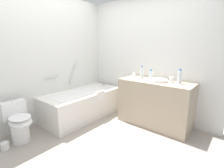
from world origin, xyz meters
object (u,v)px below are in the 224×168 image
at_px(drinking_glass_1, 134,75).
at_px(toilet_paper_roll, 5,146).
at_px(toilet, 19,122).
at_px(soap_dish, 137,78).
at_px(drinking_glass_0, 171,79).
at_px(bathtub, 83,103).
at_px(water_bottle_2, 151,75).
at_px(sink_faucet, 163,78).
at_px(sink_basin, 159,80).
at_px(water_bottle_1, 142,73).
at_px(water_bottle_0, 180,77).

distance_m(drinking_glass_1, toilet_paper_roll, 2.51).
xyz_separation_m(toilet, soap_dish, (1.90, -0.99, 0.55)).
xyz_separation_m(drinking_glass_0, toilet_paper_roll, (-2.21, 1.60, -0.86)).
bearing_deg(bathtub, drinking_glass_1, -49.51).
relative_size(water_bottle_2, drinking_glass_0, 1.97).
relative_size(toilet, drinking_glass_0, 6.46).
xyz_separation_m(sink_faucet, drinking_glass_0, (-0.08, -0.19, 0.02)).
relative_size(sink_basin, water_bottle_1, 1.17).
bearing_deg(sink_faucet, toilet, 144.44).
relative_size(water_bottle_0, drinking_glass_1, 2.87).
xyz_separation_m(sink_faucet, soap_dish, (-0.14, 0.47, -0.02)).
height_order(toilet, water_bottle_1, water_bottle_1).
relative_size(sink_basin, drinking_glass_0, 2.98).
bearing_deg(water_bottle_2, drinking_glass_1, 83.44).
xyz_separation_m(water_bottle_0, drinking_glass_1, (0.04, 0.93, -0.07)).
bearing_deg(drinking_glass_0, drinking_glass_1, 89.15).
xyz_separation_m(toilet, sink_basin, (1.86, -1.46, 0.57)).
xyz_separation_m(sink_basin, water_bottle_1, (0.05, 0.38, 0.09)).
height_order(water_bottle_0, water_bottle_1, water_bottle_1).
xyz_separation_m(water_bottle_1, water_bottle_2, (0.02, -0.18, -0.03)).
height_order(bathtub, soap_dish, bathtub).
height_order(sink_faucet, water_bottle_0, water_bottle_0).
distance_m(sink_basin, water_bottle_1, 0.39).
bearing_deg(water_bottle_2, sink_basin, -108.96).
xyz_separation_m(water_bottle_2, drinking_glass_1, (0.05, 0.40, -0.05)).
bearing_deg(sink_faucet, drinking_glass_0, -111.48).
bearing_deg(drinking_glass_0, toilet_paper_roll, 144.16).
xyz_separation_m(drinking_glass_1, toilet_paper_roll, (-2.22, 0.81, -0.85)).
relative_size(water_bottle_2, soap_dish, 2.18).
distance_m(sink_faucet, toilet_paper_roll, 2.81).
height_order(bathtub, drinking_glass_0, bathtub).
relative_size(sink_faucet, soap_dish, 1.69).
height_order(toilet, drinking_glass_0, drinking_glass_0).
relative_size(sink_faucet, toilet_paper_roll, 1.38).
distance_m(water_bottle_1, soap_dish, 0.15).
bearing_deg(toilet_paper_roll, drinking_glass_0, -35.84).
bearing_deg(drinking_glass_0, sink_faucet, 68.52).
height_order(sink_basin, drinking_glass_1, drinking_glass_1).
relative_size(bathtub, soap_dish, 18.85).
bearing_deg(water_bottle_2, toilet_paper_roll, 150.87).
bearing_deg(toilet, sink_basin, 52.88).
distance_m(toilet, drinking_glass_0, 2.63).
xyz_separation_m(sink_basin, water_bottle_2, (0.07, 0.19, 0.07)).
relative_size(sink_basin, water_bottle_0, 1.19).
xyz_separation_m(toilet, sink_faucet, (2.04, -1.46, 0.58)).
bearing_deg(bathtub, water_bottle_0, -69.27).
distance_m(water_bottle_2, soap_dish, 0.30).
xyz_separation_m(bathtub, toilet, (-1.28, 0.05, 0.02)).
bearing_deg(water_bottle_1, toilet_paper_roll, 154.54).
relative_size(toilet, toilet_paper_roll, 5.85).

